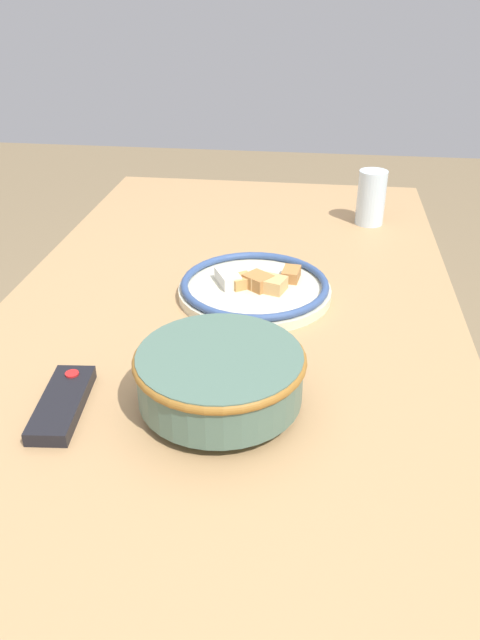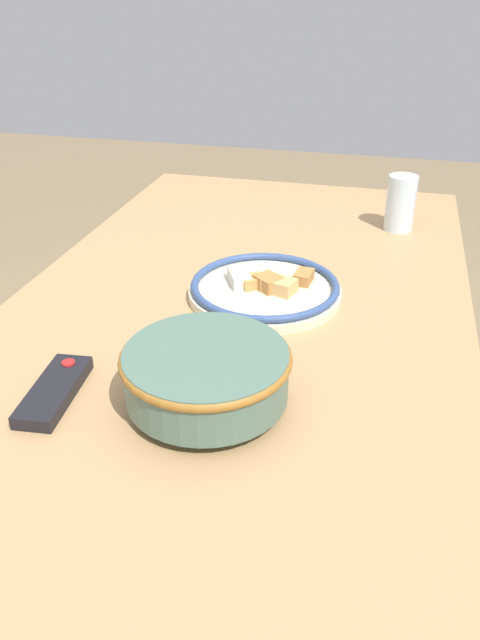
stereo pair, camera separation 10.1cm
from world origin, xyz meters
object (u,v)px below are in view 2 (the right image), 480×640
at_px(drinking_glass, 401,203).
at_px(tv_remote, 54,391).
at_px(noodle_bowl, 206,374).
at_px(food_plate, 265,289).

bearing_deg(drinking_glass, tv_remote, 149.97).
xyz_separation_m(noodle_bowl, drinking_glass, (0.76, -0.24, 0.01)).
distance_m(noodle_bowl, food_plate, 0.34).
distance_m(noodle_bowl, tv_remote, 0.22).
bearing_deg(food_plate, noodle_bowl, 178.17).
height_order(noodle_bowl, food_plate, noodle_bowl).
height_order(noodle_bowl, drinking_glass, drinking_glass).
bearing_deg(drinking_glass, noodle_bowl, 162.28).
relative_size(food_plate, tv_remote, 1.73).
bearing_deg(noodle_bowl, food_plate, -1.83).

